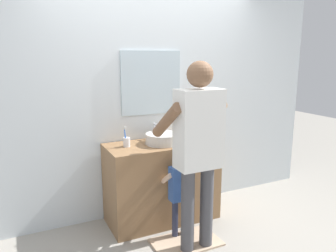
{
  "coord_description": "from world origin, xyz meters",
  "views": [
    {
      "loc": [
        -1.39,
        -2.72,
        1.76
      ],
      "look_at": [
        0.0,
        0.15,
        1.08
      ],
      "focal_mm": 34.87,
      "sensor_mm": 36.0,
      "label": 1
    }
  ],
  "objects_px": {
    "soap_bottle": "(190,133)",
    "adult_parent": "(198,141)",
    "child_toddler": "(179,188)",
    "toothbrush_cup": "(127,141)"
  },
  "relations": [
    {
      "from": "soap_bottle",
      "to": "adult_parent",
      "type": "height_order",
      "value": "adult_parent"
    },
    {
      "from": "adult_parent",
      "to": "child_toddler",
      "type": "bearing_deg",
      "value": 100.93
    },
    {
      "from": "toothbrush_cup",
      "to": "child_toddler",
      "type": "bearing_deg",
      "value": -49.02
    },
    {
      "from": "soap_bottle",
      "to": "child_toddler",
      "type": "relative_size",
      "value": 0.19
    },
    {
      "from": "toothbrush_cup",
      "to": "adult_parent",
      "type": "bearing_deg",
      "value": -58.02
    },
    {
      "from": "soap_bottle",
      "to": "toothbrush_cup",
      "type": "bearing_deg",
      "value": -179.65
    },
    {
      "from": "child_toddler",
      "to": "adult_parent",
      "type": "distance_m",
      "value": 0.58
    },
    {
      "from": "adult_parent",
      "to": "soap_bottle",
      "type": "bearing_deg",
      "value": 65.81
    },
    {
      "from": "soap_bottle",
      "to": "child_toddler",
      "type": "height_order",
      "value": "soap_bottle"
    },
    {
      "from": "child_toddler",
      "to": "adult_parent",
      "type": "xyz_separation_m",
      "value": [
        0.05,
        -0.25,
        0.53
      ]
    }
  ]
}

